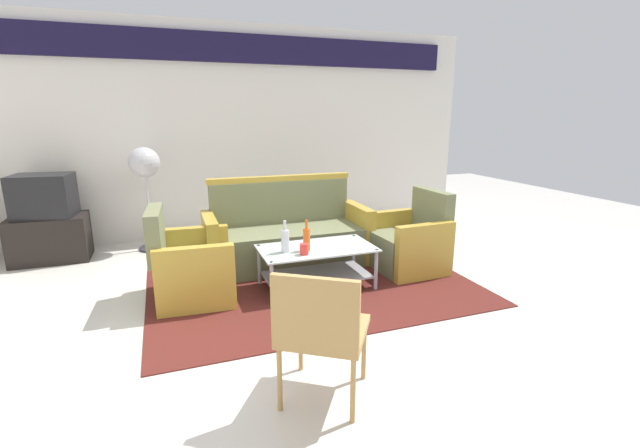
{
  "coord_description": "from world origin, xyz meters",
  "views": [
    {
      "loc": [
        -1.17,
        -3.0,
        1.66
      ],
      "look_at": [
        0.18,
        0.69,
        0.65
      ],
      "focal_mm": 24.3,
      "sensor_mm": 36.0,
      "label": 1
    }
  ],
  "objects_px": {
    "television": "(43,196)",
    "couch": "(287,237)",
    "armchair_right": "(409,244)",
    "coffee_table": "(317,261)",
    "bottle_orange": "(307,239)",
    "tv_stand": "(50,239)",
    "armchair_left": "(191,269)",
    "pedestal_fan": "(145,169)",
    "bottle_clear": "(285,240)",
    "wicker_chair": "(321,327)",
    "cup": "(304,249)"
  },
  "relations": [
    {
      "from": "armchair_right",
      "to": "pedestal_fan",
      "type": "distance_m",
      "value": 3.24
    },
    {
      "from": "bottle_clear",
      "to": "bottle_orange",
      "type": "height_order",
      "value": "bottle_clear"
    },
    {
      "from": "bottle_clear",
      "to": "tv_stand",
      "type": "xyz_separation_m",
      "value": [
        -2.29,
        1.85,
        -0.26
      ]
    },
    {
      "from": "bottle_orange",
      "to": "pedestal_fan",
      "type": "height_order",
      "value": "pedestal_fan"
    },
    {
      "from": "armchair_left",
      "to": "bottle_clear",
      "type": "height_order",
      "value": "armchair_left"
    },
    {
      "from": "bottle_clear",
      "to": "tv_stand",
      "type": "bearing_deg",
      "value": 141.02
    },
    {
      "from": "couch",
      "to": "armchair_left",
      "type": "relative_size",
      "value": 2.13
    },
    {
      "from": "bottle_orange",
      "to": "pedestal_fan",
      "type": "distance_m",
      "value": 2.43
    },
    {
      "from": "couch",
      "to": "armchair_right",
      "type": "height_order",
      "value": "couch"
    },
    {
      "from": "armchair_right",
      "to": "wicker_chair",
      "type": "bearing_deg",
      "value": 134.75
    },
    {
      "from": "bottle_clear",
      "to": "wicker_chair",
      "type": "distance_m",
      "value": 1.64
    },
    {
      "from": "bottle_clear",
      "to": "pedestal_fan",
      "type": "height_order",
      "value": "pedestal_fan"
    },
    {
      "from": "television",
      "to": "pedestal_fan",
      "type": "xyz_separation_m",
      "value": [
        1.08,
        0.05,
        0.25
      ]
    },
    {
      "from": "bottle_clear",
      "to": "television",
      "type": "xyz_separation_m",
      "value": [
        -2.29,
        1.85,
        0.24
      ]
    },
    {
      "from": "tv_stand",
      "to": "armchair_left",
      "type": "bearing_deg",
      "value": -48.96
    },
    {
      "from": "pedestal_fan",
      "to": "bottle_orange",
      "type": "bearing_deg",
      "value": -53.77
    },
    {
      "from": "couch",
      "to": "armchair_left",
      "type": "distance_m",
      "value": 1.24
    },
    {
      "from": "coffee_table",
      "to": "wicker_chair",
      "type": "distance_m",
      "value": 1.76
    },
    {
      "from": "cup",
      "to": "tv_stand",
      "type": "distance_m",
      "value": 3.14
    },
    {
      "from": "tv_stand",
      "to": "bottle_clear",
      "type": "bearing_deg",
      "value": -38.98
    },
    {
      "from": "coffee_table",
      "to": "pedestal_fan",
      "type": "xyz_separation_m",
      "value": [
        -1.53,
        1.86,
        0.74
      ]
    },
    {
      "from": "cup",
      "to": "bottle_orange",
      "type": "bearing_deg",
      "value": 60.75
    },
    {
      "from": "couch",
      "to": "wicker_chair",
      "type": "distance_m",
      "value": 2.46
    },
    {
      "from": "tv_stand",
      "to": "armchair_right",
      "type": "bearing_deg",
      "value": -24.18
    },
    {
      "from": "television",
      "to": "armchair_left",
      "type": "bearing_deg",
      "value": 137.93
    },
    {
      "from": "couch",
      "to": "armchair_right",
      "type": "bearing_deg",
      "value": 153.61
    },
    {
      "from": "couch",
      "to": "bottle_orange",
      "type": "relative_size",
      "value": 6.11
    },
    {
      "from": "coffee_table",
      "to": "bottle_orange",
      "type": "relative_size",
      "value": 3.72
    },
    {
      "from": "couch",
      "to": "tv_stand",
      "type": "height_order",
      "value": "couch"
    },
    {
      "from": "bottle_clear",
      "to": "armchair_right",
      "type": "bearing_deg",
      "value": 7.12
    },
    {
      "from": "bottle_orange",
      "to": "television",
      "type": "xyz_separation_m",
      "value": [
        -2.49,
        1.87,
        0.24
      ]
    },
    {
      "from": "armchair_left",
      "to": "pedestal_fan",
      "type": "xyz_separation_m",
      "value": [
        -0.36,
        1.71,
        0.73
      ]
    },
    {
      "from": "coffee_table",
      "to": "television",
      "type": "relative_size",
      "value": 1.7
    },
    {
      "from": "armchair_right",
      "to": "coffee_table",
      "type": "xyz_separation_m",
      "value": [
        -1.11,
        -0.14,
        -0.02
      ]
    },
    {
      "from": "armchair_left",
      "to": "television",
      "type": "relative_size",
      "value": 1.31
    },
    {
      "from": "cup",
      "to": "tv_stand",
      "type": "bearing_deg",
      "value": 140.9
    },
    {
      "from": "armchair_right",
      "to": "wicker_chair",
      "type": "xyz_separation_m",
      "value": [
        -1.68,
        -1.8,
        0.21
      ]
    },
    {
      "from": "bottle_clear",
      "to": "bottle_orange",
      "type": "xyz_separation_m",
      "value": [
        0.2,
        -0.02,
        -0.0
      ]
    },
    {
      "from": "bottle_clear",
      "to": "coffee_table",
      "type": "bearing_deg",
      "value": 6.54
    },
    {
      "from": "television",
      "to": "couch",
      "type": "bearing_deg",
      "value": 164.07
    },
    {
      "from": "couch",
      "to": "bottle_clear",
      "type": "distance_m",
      "value": 0.85
    },
    {
      "from": "armchair_left",
      "to": "pedestal_fan",
      "type": "height_order",
      "value": "pedestal_fan"
    },
    {
      "from": "couch",
      "to": "coffee_table",
      "type": "height_order",
      "value": "couch"
    },
    {
      "from": "pedestal_fan",
      "to": "television",
      "type": "bearing_deg",
      "value": -177.49
    },
    {
      "from": "armchair_left",
      "to": "tv_stand",
      "type": "bearing_deg",
      "value": -135.26
    },
    {
      "from": "armchair_left",
      "to": "cup",
      "type": "bearing_deg",
      "value": 76.06
    },
    {
      "from": "couch",
      "to": "coffee_table",
      "type": "xyz_separation_m",
      "value": [
        0.08,
        -0.75,
        -0.04
      ]
    },
    {
      "from": "pedestal_fan",
      "to": "wicker_chair",
      "type": "bearing_deg",
      "value": -74.73
    },
    {
      "from": "couch",
      "to": "bottle_clear",
      "type": "relative_size",
      "value": 6.02
    },
    {
      "from": "bottle_orange",
      "to": "tv_stand",
      "type": "xyz_separation_m",
      "value": [
        -2.49,
        1.87,
        -0.26
      ]
    }
  ]
}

